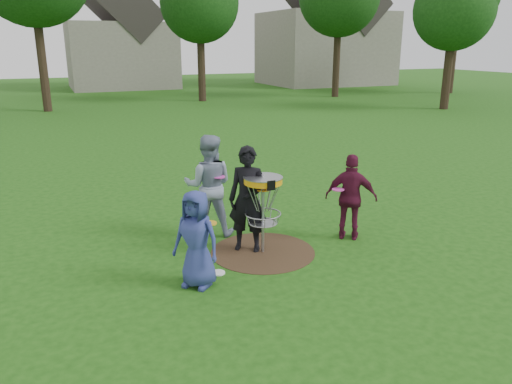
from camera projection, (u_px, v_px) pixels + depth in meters
name	position (u px, v px, depth m)	size (l,w,h in m)	color
ground	(263.00, 252.00, 8.62)	(100.00, 100.00, 0.00)	#19470F
dirt_patch	(263.00, 252.00, 8.62)	(1.80, 1.80, 0.01)	#47331E
player_blue	(196.00, 239.00, 7.23)	(0.72, 0.47, 1.47)	navy
player_black	(248.00, 199.00, 8.46)	(0.67, 0.44, 1.83)	black
player_grey	(209.00, 186.00, 9.18)	(0.92, 0.72, 1.89)	#7F8CA4
player_maroon	(351.00, 197.00, 9.00)	(0.93, 0.39, 1.58)	#55132D
disc_on_grass	(218.00, 273.00, 7.82)	(0.22, 0.22, 0.02)	white
disc_golf_basket	(263.00, 196.00, 8.33)	(0.66, 0.67, 1.38)	#9EA0A5
held_discs	(259.00, 194.00, 8.37)	(2.80, 1.77, 0.28)	gold
house_row	(147.00, 34.00, 38.38)	(44.50, 10.65, 11.62)	gray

